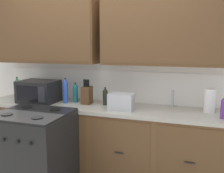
{
  "coord_description": "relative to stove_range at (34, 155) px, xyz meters",
  "views": [
    {
      "loc": [
        1.1,
        -2.45,
        1.63
      ],
      "look_at": [
        0.19,
        0.27,
        1.16
      ],
      "focal_mm": 39.74,
      "sensor_mm": 36.0,
      "label": 1
    }
  ],
  "objects": [
    {
      "name": "bottle_teal",
      "position": [
        0.14,
        0.73,
        0.56
      ],
      "size": [
        0.07,
        0.07,
        0.25
      ],
      "color": "#1E707A",
      "rests_on": "counter_run"
    },
    {
      "name": "wall_unit",
      "position": [
        0.49,
        0.83,
        1.14
      ],
      "size": [
        4.15,
        0.4,
        2.35
      ],
      "color": "white",
      "rests_on": "ground_plane"
    },
    {
      "name": "sink_faucet",
      "position": [
        1.37,
        0.84,
        0.54
      ],
      "size": [
        0.02,
        0.02,
        0.2
      ],
      "primitive_type": "cylinder",
      "color": "#B2B5BA",
      "rests_on": "counter_run"
    },
    {
      "name": "counter_run",
      "position": [
        0.49,
        0.63,
        -0.0
      ],
      "size": [
        2.98,
        0.64,
        0.91
      ],
      "color": "black",
      "rests_on": "ground_plane"
    },
    {
      "name": "bottle_green",
      "position": [
        -0.68,
        0.63,
        0.59
      ],
      "size": [
        0.06,
        0.06,
        0.31
      ],
      "color": "#237A38",
      "rests_on": "counter_run"
    },
    {
      "name": "paper_towel_roll",
      "position": [
        1.77,
        0.71,
        0.57
      ],
      "size": [
        0.12,
        0.12,
        0.26
      ],
      "primitive_type": "cylinder",
      "color": "white",
      "rests_on": "counter_run"
    },
    {
      "name": "microwave",
      "position": [
        -0.31,
        0.58,
        0.58
      ],
      "size": [
        0.48,
        0.37,
        0.28
      ],
      "color": "black",
      "rests_on": "counter_run"
    },
    {
      "name": "bottle_blue",
      "position": [
        0.05,
        0.64,
        0.59
      ],
      "size": [
        0.07,
        0.07,
        0.32
      ],
      "color": "blue",
      "rests_on": "counter_run"
    },
    {
      "name": "toaster",
      "position": [
        0.82,
        0.52,
        0.53
      ],
      "size": [
        0.28,
        0.18,
        0.19
      ],
      "color": "#B7B7BC",
      "rests_on": "counter_run"
    },
    {
      "name": "knife_block",
      "position": [
        0.33,
        0.67,
        0.55
      ],
      "size": [
        0.11,
        0.14,
        0.31
      ],
      "color": "#52361E",
      "rests_on": "counter_run"
    },
    {
      "name": "bottle_violet",
      "position": [
        1.9,
        0.51,
        0.55
      ],
      "size": [
        0.07,
        0.07,
        0.23
      ],
      "color": "#663384",
      "rests_on": "counter_run"
    },
    {
      "name": "stove_range",
      "position": [
        0.0,
        0.0,
        0.0
      ],
      "size": [
        0.76,
        0.68,
        0.95
      ],
      "color": "black",
      "rests_on": "ground_plane"
    },
    {
      "name": "bottle_dark",
      "position": [
        0.57,
        0.68,
        0.54
      ],
      "size": [
        0.06,
        0.06,
        0.22
      ],
      "color": "black",
      "rests_on": "counter_run"
    }
  ]
}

